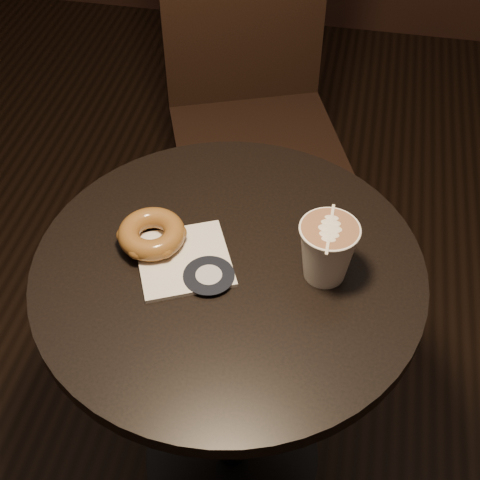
# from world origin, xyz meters

# --- Properties ---
(cafe_table) EXTENTS (0.70, 0.70, 0.75)m
(cafe_table) POSITION_xyz_m (0.00, 0.00, 0.55)
(cafe_table) COLOR black
(cafe_table) RESTS_ON ground
(chair) EXTENTS (0.57, 0.57, 1.10)m
(chair) POSITION_xyz_m (-0.10, 0.76, 0.62)
(chair) COLOR black
(chair) RESTS_ON ground
(pastry_bag) EXTENTS (0.21, 0.21, 0.01)m
(pastry_bag) POSITION_xyz_m (-0.08, -0.01, 0.75)
(pastry_bag) COLOR white
(pastry_bag) RESTS_ON cafe_table
(doughnut) EXTENTS (0.12, 0.12, 0.04)m
(doughnut) POSITION_xyz_m (-0.14, 0.02, 0.78)
(doughnut) COLOR brown
(doughnut) RESTS_ON pastry_bag
(latte_cup) EXTENTS (0.10, 0.10, 0.11)m
(latte_cup) POSITION_xyz_m (0.17, 0.01, 0.81)
(latte_cup) COLOR white
(latte_cup) RESTS_ON cafe_table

